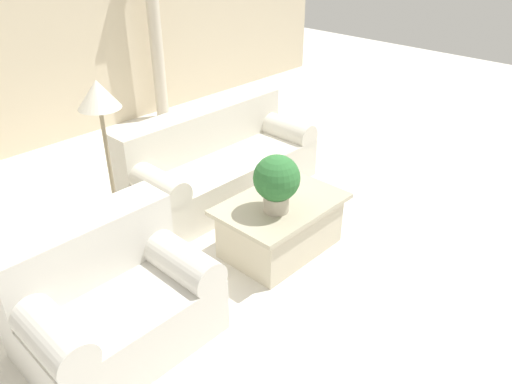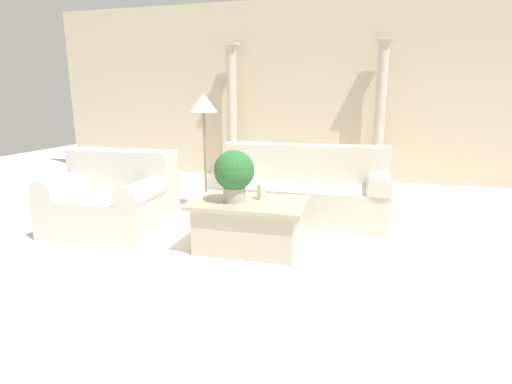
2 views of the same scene
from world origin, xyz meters
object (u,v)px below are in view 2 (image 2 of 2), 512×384
Objects in this scene: sofa_long at (301,190)px; floor_lamp at (204,110)px; potted_plant at (234,173)px; coffee_table at (249,224)px; loveseat at (113,199)px.

sofa_long is 1.61m from floor_lamp.
potted_plant reaches higher than sofa_long.
sofa_long is 4.16× the size of potted_plant.
sofa_long is 1.26m from coffee_table.
sofa_long and loveseat have the same top height.
floor_lamp reaches higher than sofa_long.
potted_plant is at bearing -57.24° from floor_lamp.
coffee_table is (-0.34, -1.21, -0.11)m from sofa_long.
coffee_table is 0.73× the size of floor_lamp.
sofa_long is at bearing 74.18° from coffee_table.
loveseat is 1.59m from potted_plant.
potted_plant is (-0.14, -0.06, 0.53)m from coffee_table.
loveseat is 1.13× the size of coffee_table.
floor_lamp is at bearing 122.76° from potted_plant.
coffee_table is 1.86m from floor_lamp.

